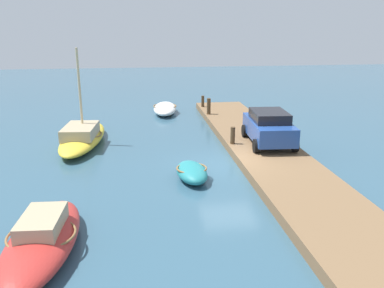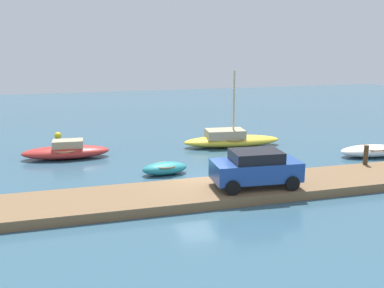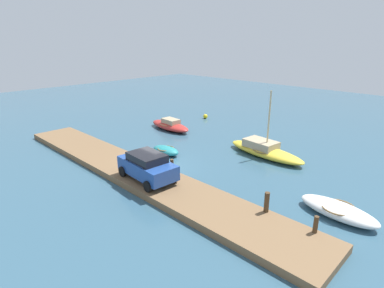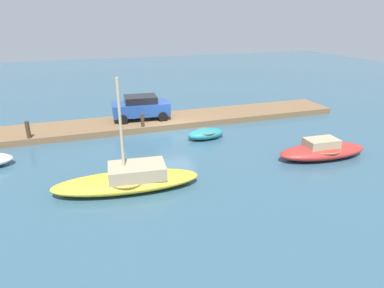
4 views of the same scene
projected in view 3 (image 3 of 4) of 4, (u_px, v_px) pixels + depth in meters
name	position (u px, v px, depth m)	size (l,w,h in m)	color
ground_plane	(159.00, 167.00, 21.53)	(84.00, 84.00, 0.00)	#33566B
dock_platform	(135.00, 172.00, 20.12)	(25.50, 3.29, 0.40)	brown
motorboat_red	(170.00, 125.00, 30.12)	(5.13, 2.09, 1.09)	#B72D28
sailboat_yellow	(265.00, 150.00, 23.33)	(6.57, 2.51, 4.95)	gold
dinghy_teal	(166.00, 150.00, 23.68)	(2.46, 1.36, 0.63)	teal
rowboat_white	(338.00, 210.00, 15.40)	(4.02, 1.92, 0.68)	white
mooring_post_west	(172.00, 166.00, 19.55)	(0.22, 0.22, 0.84)	#47331E
mooring_post_mid_west	(267.00, 202.00, 15.02)	(0.24, 0.24, 1.03)	#47331E
mooring_post_mid_east	(316.00, 224.00, 13.44)	(0.21, 0.21, 0.78)	#47331E
parked_car	(147.00, 166.00, 18.40)	(3.96, 2.24, 1.63)	#234793
marker_buoy	(205.00, 116.00, 34.35)	(0.49, 0.49, 0.49)	yellow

